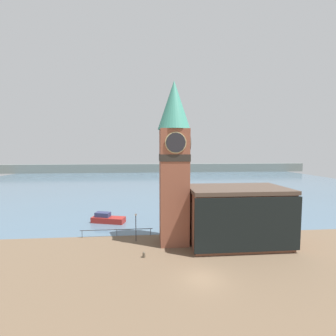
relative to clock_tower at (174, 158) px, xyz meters
The scene contains 9 objects.
ground_plane 14.91m from the clock_tower, 78.59° to the right, with size 160.00×160.00×0.00m, color brown.
water 64.10m from the clock_tower, 88.33° to the left, with size 160.00×120.00×0.00m.
far_shoreline 103.43m from the clock_tower, 88.98° to the left, with size 180.00×3.00×5.00m.
pier_railing 13.75m from the clock_tower, 161.42° to the left, with size 10.58×0.08×1.09m.
clock_tower is the anchor object (origin of this frame).
pier_building 11.56m from the clock_tower, ahead, with size 13.20×7.69×7.75m.
boat_near 18.16m from the clock_tower, 138.41° to the left, with size 6.12×3.44×1.77m.
mooring_bollard_near 12.67m from the clock_tower, 134.23° to the right, with size 0.34×0.34×0.70m.
lamp_post 10.35m from the clock_tower, behind, with size 0.32×0.32×3.96m.
Camera 1 is at (-5.19, -20.98, 12.62)m, focal length 24.00 mm.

